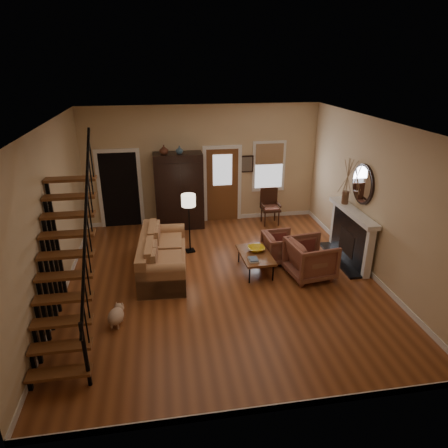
{
  "coord_description": "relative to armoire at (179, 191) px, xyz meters",
  "views": [
    {
      "loc": [
        -1.16,
        -7.34,
        4.42
      ],
      "look_at": [
        0.1,
        0.4,
        1.15
      ],
      "focal_mm": 32.0,
      "sensor_mm": 36.0,
      "label": 1
    }
  ],
  "objects": [
    {
      "name": "room",
      "position": [
        0.29,
        -1.39,
        0.46
      ],
      "size": [
        7.0,
        7.33,
        3.3
      ],
      "color": "brown",
      "rests_on": "ground"
    },
    {
      "name": "staircase",
      "position": [
        -2.08,
        -4.45,
        0.55
      ],
      "size": [
        0.94,
        2.8,
        3.2
      ],
      "primitive_type": null,
      "color": "brown",
      "rests_on": "ground"
    },
    {
      "name": "fireplace",
      "position": [
        3.83,
        -2.65,
        -0.31
      ],
      "size": [
        0.33,
        1.95,
        2.3
      ],
      "color": "black",
      "rests_on": "ground"
    },
    {
      "name": "armoire",
      "position": [
        0.0,
        0.0,
        0.0
      ],
      "size": [
        1.3,
        0.6,
        2.1
      ],
      "primitive_type": null,
      "color": "black",
      "rests_on": "ground"
    },
    {
      "name": "vase_a",
      "position": [
        -0.35,
        -0.1,
        1.17
      ],
      "size": [
        0.24,
        0.24,
        0.25
      ],
      "primitive_type": "imported",
      "color": "#4C2619",
      "rests_on": "armoire"
    },
    {
      "name": "vase_b",
      "position": [
        0.05,
        -0.1,
        1.16
      ],
      "size": [
        0.2,
        0.2,
        0.21
      ],
      "primitive_type": "imported",
      "color": "#334C60",
      "rests_on": "armoire"
    },
    {
      "name": "sofa",
      "position": [
        -0.52,
        -2.56,
        -0.63
      ],
      "size": [
        1.1,
        2.3,
        0.84
      ],
      "primitive_type": null,
      "rotation": [
        0.0,
        0.0,
        -0.06
      ],
      "color": "#AD794E",
      "rests_on": "ground"
    },
    {
      "name": "coffee_table",
      "position": [
        1.49,
        -2.84,
        -0.84
      ],
      "size": [
        0.69,
        1.13,
        0.43
      ],
      "primitive_type": null,
      "rotation": [
        0.0,
        0.0,
        0.04
      ],
      "color": "brown",
      "rests_on": "ground"
    },
    {
      "name": "bowl",
      "position": [
        1.54,
        -2.69,
        -0.58
      ],
      "size": [
        0.38,
        0.38,
        0.09
      ],
      "primitive_type": "imported",
      "color": "gold",
      "rests_on": "coffee_table"
    },
    {
      "name": "books",
      "position": [
        1.37,
        -3.14,
        -0.6
      ],
      "size": [
        0.2,
        0.28,
        0.05
      ],
      "primitive_type": null,
      "color": "beige",
      "rests_on": "coffee_table"
    },
    {
      "name": "armchair_left",
      "position": [
        2.61,
        -3.25,
        -0.62
      ],
      "size": [
        1.05,
        1.03,
        0.85
      ],
      "primitive_type": "imported",
      "rotation": [
        0.0,
        0.0,
        1.71
      ],
      "color": "maroon",
      "rests_on": "ground"
    },
    {
      "name": "armchair_right",
      "position": [
        2.18,
        -2.44,
        -0.71
      ],
      "size": [
        0.79,
        0.77,
        0.69
      ],
      "primitive_type": "imported",
      "rotation": [
        0.0,
        0.0,
        1.62
      ],
      "color": "maroon",
      "rests_on": "ground"
    },
    {
      "name": "floor_lamp",
      "position": [
        0.14,
        -1.62,
        -0.31
      ],
      "size": [
        0.39,
        0.39,
        1.47
      ],
      "primitive_type": null,
      "rotation": [
        0.0,
        0.0,
        0.18
      ],
      "color": "black",
      "rests_on": "ground"
    },
    {
      "name": "side_chair",
      "position": [
        2.55,
        -0.2,
        -0.54
      ],
      "size": [
        0.54,
        0.54,
        1.02
      ],
      "primitive_type": null,
      "color": "#371C11",
      "rests_on": "ground"
    },
    {
      "name": "dog",
      "position": [
        -1.41,
        -4.36,
        -0.88
      ],
      "size": [
        0.36,
        0.51,
        0.33
      ],
      "primitive_type": null,
      "rotation": [
        0.0,
        0.0,
        -0.22
      ],
      "color": "beige",
      "rests_on": "ground"
    }
  ]
}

